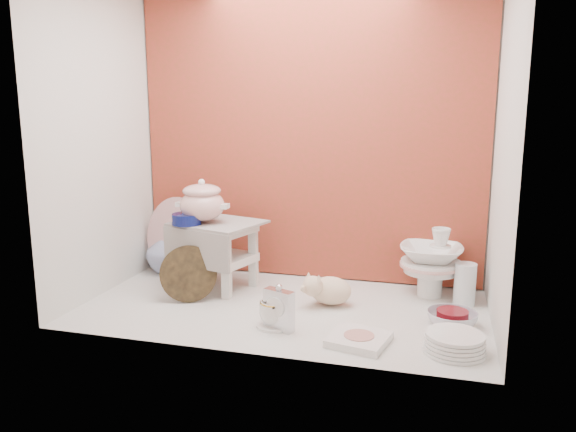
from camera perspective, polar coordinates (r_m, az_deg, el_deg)
name	(u,v)px	position (r m, az deg, el deg)	size (l,w,h in m)	color
ground	(283,307)	(2.58, -0.55, -9.24)	(1.80, 1.80, 0.00)	silver
niche_shell	(293,99)	(2.59, 0.52, 11.82)	(1.86, 1.03, 1.53)	#A43029
step_stool	(219,255)	(2.82, -7.04, -3.94)	(0.40, 0.34, 0.34)	silver
soup_tureen	(202,201)	(2.76, -8.72, 1.54)	(0.26, 0.26, 0.22)	white
cobalt_bowl	(187,219)	(2.74, -10.26, -0.30)	(0.14, 0.14, 0.05)	#0A1251
floral_platter	(176,237)	(3.03, -11.31, -2.15)	(0.43, 0.09, 0.43)	white
blue_white_vase	(169,249)	(3.14, -12.01, -3.33)	(0.24, 0.24, 0.25)	white
lacquer_tray	(189,274)	(2.66, -10.07, -5.81)	(0.27, 0.09, 0.26)	black
mantel_clock	(279,308)	(2.30, -0.92, -9.30)	(0.13, 0.05, 0.19)	silver
plush_pig	(331,290)	(2.59, 4.36, -7.51)	(0.24, 0.17, 0.14)	beige
teacup_saucer	(275,325)	(2.37, -1.35, -11.03)	(0.15, 0.15, 0.01)	white
gold_rim_teacup	(275,312)	(2.35, -1.35, -9.75)	(0.13, 0.13, 0.10)	white
lattice_dish	(359,339)	(2.23, 7.22, -12.32)	(0.21, 0.21, 0.03)	white
dinner_plate_stack	(454,343)	(2.22, 16.56, -12.24)	(0.23, 0.23, 0.07)	white
crystal_bowl	(452,319)	(2.46, 16.33, -10.02)	(0.20, 0.20, 0.06)	silver
clear_glass_vase	(465,284)	(2.71, 17.53, -6.62)	(0.10, 0.10, 0.20)	silver
porcelain_tower	(431,262)	(2.76, 14.31, -4.53)	(0.30, 0.30, 0.34)	white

